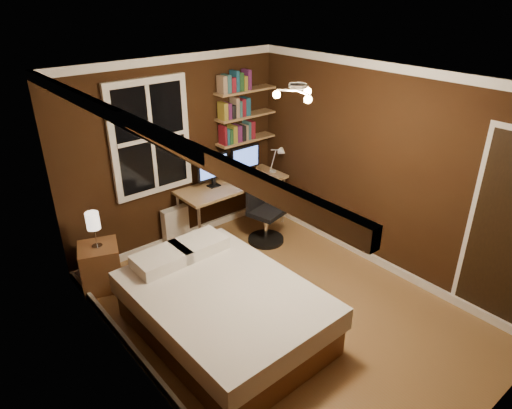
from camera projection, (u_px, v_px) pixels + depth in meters
floor at (282, 310)px, 5.06m from camera, size 4.20×4.20×0.00m
wall_back at (176, 154)px, 5.96m from camera, size 3.20×0.04×2.50m
wall_left at (137, 268)px, 3.59m from camera, size 0.04×4.20×2.50m
wall_right at (384, 171)px, 5.43m from camera, size 0.04×4.20×2.50m
ceiling at (290, 82)px, 3.96m from camera, size 3.20×4.20×0.02m
window at (151, 138)px, 5.60m from camera, size 1.06×0.06×1.46m
door at (512, 238)px, 4.45m from camera, size 0.03×0.82×2.05m
ceiling_fixture at (297, 95)px, 3.93m from camera, size 0.44×0.44×0.18m
bookshelf_lower at (246, 140)px, 6.49m from camera, size 0.92×0.22×0.03m
books_row_lower at (246, 131)px, 6.44m from camera, size 0.54×0.16×0.23m
bookshelf_middle at (246, 116)px, 6.34m from camera, size 0.92×0.22×0.03m
books_row_middle at (246, 106)px, 6.28m from camera, size 0.42×0.16×0.23m
bookshelf_upper at (245, 90)px, 6.19m from camera, size 0.92×0.22×0.03m
books_row_upper at (245, 81)px, 6.13m from camera, size 0.42×0.16×0.23m
bed at (223, 309)px, 4.62m from camera, size 1.51×2.07×0.69m
nightstand at (101, 267)px, 5.34m from camera, size 0.56×0.56×0.55m
bedside_lamp at (94, 230)px, 5.13m from camera, size 0.15×0.15×0.44m
radiator at (176, 226)px, 6.23m from camera, size 0.36×0.13×0.54m
desk at (233, 187)px, 6.37m from camera, size 1.60×0.60×0.76m
monitor_left at (213, 171)px, 6.15m from camera, size 0.48×0.12×0.45m
monitor_right at (245, 161)px, 6.46m from camera, size 0.48×0.12×0.45m
desk_lamp at (277, 159)px, 6.56m from camera, size 0.14×0.32×0.44m
office_chair at (264, 219)px, 6.29m from camera, size 0.50×0.50×0.90m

